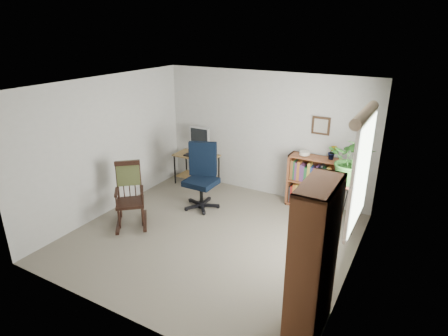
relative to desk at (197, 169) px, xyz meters
The scene contains 18 objects.
floor 2.22m from the desk, 50.76° to the right, with size 4.20×4.00×0.00m, color gray.
ceiling 3.02m from the desk, 50.76° to the right, with size 4.20×4.00×0.00m, color silver.
wall_back 1.67m from the desk, 12.19° to the left, with size 4.20×0.00×2.40m, color #B7B7B2.
wall_front 4.05m from the desk, 69.43° to the right, with size 4.20×0.00×2.40m, color #B7B7B2.
wall_left 2.04m from the desk, 112.71° to the right, with size 0.00×4.00×2.40m, color #B7B7B2.
wall_right 3.98m from the desk, 25.98° to the right, with size 0.00×4.00×2.40m, color #B7B7B2.
window 3.87m from the desk, 22.10° to the right, with size 0.12×1.20×1.50m, color white, non-canonical shape.
desk is the anchor object (origin of this frame).
monitor 0.62m from the desk, 90.00° to the left, with size 0.46×0.16×0.56m, color silver, non-canonical shape.
keyboard 0.36m from the desk, 90.00° to the right, with size 0.40×0.15×0.03m, color black.
office_chair 1.16m from the desk, 52.64° to the right, with size 0.66×0.66×1.21m, color black, non-canonical shape.
rocking_chair 2.01m from the desk, 90.62° to the right, with size 0.56×0.94×1.09m, color black, non-canonical shape.
low_bookshelf 2.47m from the desk, ahead, with size 0.93×0.31×0.98m, color brown, non-canonical shape.
tall_bookshelf 4.40m from the desk, 40.69° to the right, with size 0.33×0.78×1.77m, color brown, non-canonical shape.
plant_stand 3.24m from the desk, ahead, with size 0.26×0.26×0.96m, color black, non-canonical shape.
spider_plant 3.48m from the desk, ahead, with size 1.69×1.88×1.46m, color #296021.
potted_plant_small 2.83m from the desk, ahead, with size 0.13×0.24×0.11m, color #296021.
framed_picture 2.74m from the desk, ahead, with size 0.32×0.04×0.32m, color black, non-canonical shape.
Camera 1 is at (2.71, -4.43, 3.17)m, focal length 30.00 mm.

